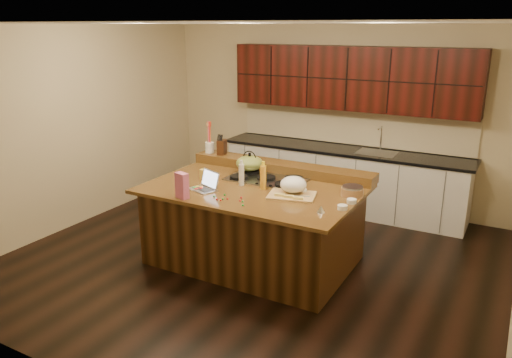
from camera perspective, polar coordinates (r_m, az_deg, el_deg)
The scene contains 31 objects.
room at distance 5.55m, azimuth -0.25°, elevation 3.32°, with size 5.52×5.02×2.72m.
island at distance 5.83m, azimuth -0.24°, elevation -5.17°, with size 2.40×1.60×0.92m.
back_ledge at distance 6.25m, azimuth 2.88°, elevation 1.36°, with size 2.40×0.30×0.12m, color black.
cooktop at distance 5.92m, azimuth 1.17°, elevation 0.03°, with size 0.92×0.52×0.05m.
back_counter at distance 7.51m, azimuth 10.11°, elevation 3.83°, with size 3.70×0.66×2.40m.
kettle at distance 6.13m, azimuth -0.74°, elevation 1.83°, with size 0.21×0.21×0.18m, color black.
green_bowl at distance 6.13m, azimuth -0.74°, elevation 1.82°, with size 0.33×0.33×0.18m, color olive.
laptop at distance 5.60m, azimuth -5.70°, elevation -0.63°, with size 0.36×0.33×0.21m.
oil_bottle at distance 5.56m, azimuth 0.83°, elevation 0.18°, with size 0.07×0.07×0.27m, color gold.
vinegar_bottle at distance 5.69m, azimuth -1.67°, elevation 0.47°, with size 0.06×0.06×0.25m, color silver.
wooden_tray at distance 5.39m, azimuth 4.25°, elevation -0.91°, with size 0.57×0.47×0.20m.
ramekin_a at distance 5.24m, azimuth 10.88°, elevation -2.50°, with size 0.10×0.10×0.04m, color white.
ramekin_b at distance 5.05m, azimuth 9.86°, elevation -3.20°, with size 0.10×0.10×0.04m, color white.
ramekin_c at distance 5.48m, azimuth 5.33°, elevation -1.39°, with size 0.10×0.10×0.04m, color white.
strainer_bowl at distance 5.46m, azimuth 10.94°, elevation -1.46°, with size 0.24×0.24×0.09m, color #996B3F.
kitchen_timer at distance 4.93m, azimuth 7.43°, elevation -3.44°, with size 0.08×0.08×0.07m, color silver.
pink_bag at distance 5.33m, azimuth -8.46°, elevation -0.75°, with size 0.15×0.08×0.28m, color #C15B7D.
candy_plate at distance 5.63m, azimuth -6.62°, elevation -1.09°, with size 0.18×0.18×0.01m, color white.
package_box at distance 5.95m, azimuth -5.95°, elevation 0.52°, with size 0.09×0.06×0.13m, color #E1BD4F.
utensil_crock at distance 6.74m, azimuth -5.31°, elevation 3.62°, with size 0.12×0.12×0.14m, color white.
knife_block at distance 6.63m, azimuth -3.92°, elevation 3.66°, with size 0.10×0.16×0.19m, color black.
gumdrop_0 at distance 5.27m, azimuth -3.28°, elevation -2.27°, with size 0.02×0.02×0.02m, color red.
gumdrop_1 at distance 5.26m, azimuth -3.84°, elevation -2.29°, with size 0.02×0.02×0.02m, color #198C26.
gumdrop_2 at distance 5.30m, azimuth -1.70°, elevation -2.14°, with size 0.02×0.02×0.02m, color red.
gumdrop_3 at distance 5.18m, azimuth -1.53°, elevation -2.59°, with size 0.02×0.02×0.02m, color #198C26.
gumdrop_4 at distance 5.20m, azimuth -1.82°, elevation -2.49°, with size 0.02×0.02×0.02m, color red.
gumdrop_5 at distance 5.07m, azimuth -1.52°, elevation -3.02°, with size 0.02×0.02×0.02m, color #198C26.
gumdrop_6 at distance 5.23m, azimuth -4.06°, elevation -2.43°, with size 0.02×0.02×0.02m, color red.
gumdrop_7 at distance 5.39m, azimuth -3.60°, elevation -1.81°, with size 0.02×0.02×0.02m, color #198C26.
gumdrop_8 at distance 5.25m, azimuth -4.49°, elevation -2.35°, with size 0.02×0.02×0.02m, color red.
gumdrop_9 at distance 5.35m, azimuth -4.81°, elevation -2.00°, with size 0.02×0.02×0.02m, color #198C26.
Camera 1 is at (2.63, -4.71, 2.68)m, focal length 35.00 mm.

